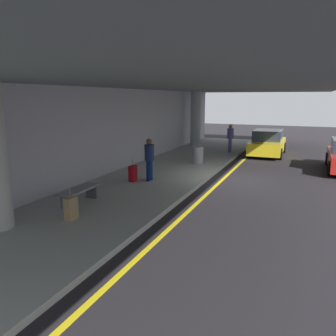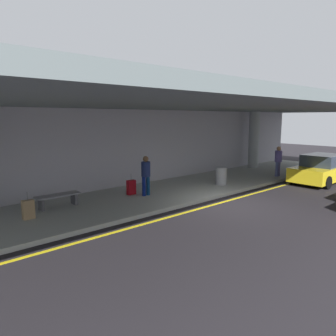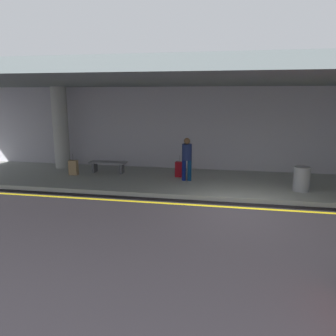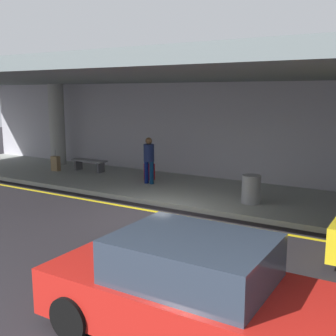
{
  "view_description": "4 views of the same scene",
  "coord_description": "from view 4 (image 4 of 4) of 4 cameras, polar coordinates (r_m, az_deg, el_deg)",
  "views": [
    {
      "loc": [
        -13.84,
        -2.71,
        3.4
      ],
      "look_at": [
        -2.31,
        2.09,
        0.78
      ],
      "focal_mm": 36.1,
      "sensor_mm": 36.0,
      "label": 1
    },
    {
      "loc": [
        -10.07,
        -7.38,
        3.4
      ],
      "look_at": [
        -1.28,
        2.45,
        1.31
      ],
      "focal_mm": 33.92,
      "sensor_mm": 36.0,
      "label": 2
    },
    {
      "loc": [
        -0.36,
        -9.67,
        3.4
      ],
      "look_at": [
        -2.62,
        2.15,
        0.81
      ],
      "focal_mm": 35.85,
      "sensor_mm": 36.0,
      "label": 3
    },
    {
      "loc": [
        6.24,
        -9.31,
        3.4
      ],
      "look_at": [
        -0.72,
        2.15,
        0.98
      ],
      "focal_mm": 44.56,
      "sensor_mm": 36.0,
      "label": 4
    }
  ],
  "objects": [
    {
      "name": "ground_plane",
      "position": [
        11.72,
        -2.48,
        -6.64
      ],
      "size": [
        60.0,
        60.0,
        0.0
      ],
      "primitive_type": "plane",
      "color": "#252226"
    },
    {
      "name": "sidewalk",
      "position": [
        14.29,
        4.45,
        -3.25
      ],
      "size": [
        26.0,
        4.2,
        0.15
      ],
      "primitive_type": "cube",
      "color": "#A6AAA2",
      "rests_on": "ground"
    },
    {
      "name": "lane_stripe_yellow",
      "position": [
        12.1,
        -1.22,
        -6.07
      ],
      "size": [
        26.0,
        0.14,
        0.01
      ],
      "primitive_type": "cube",
      "color": "yellow",
      "rests_on": "ground"
    },
    {
      "name": "support_column_far_left",
      "position": [
        19.8,
        -14.93,
        5.77
      ],
      "size": [
        0.69,
        0.69,
        3.65
      ],
      "primitive_type": "cylinder",
      "color": "#A6A8A3",
      "rests_on": "sidewalk"
    },
    {
      "name": "ceiling_overhang",
      "position": [
        13.46,
        3.69,
        12.56
      ],
      "size": [
        28.0,
        13.2,
        0.3
      ],
      "primitive_type": "cube",
      "color": "slate",
      "rests_on": "support_column_far_left"
    },
    {
      "name": "terminal_back_wall",
      "position": [
        16.01,
        8.19,
        4.76
      ],
      "size": [
        26.0,
        0.3,
        3.8
      ],
      "primitive_type": "cube",
      "color": "#ABA9B3",
      "rests_on": "ground"
    },
    {
      "name": "car_red",
      "position": [
        6.0,
        2.68,
        -16.41
      ],
      "size": [
        4.1,
        1.92,
        1.5
      ],
      "rotation": [
        0.0,
        0.0,
        -0.01
      ],
      "color": "red",
      "rests_on": "ground"
    },
    {
      "name": "traveler_with_luggage",
      "position": [
        15.01,
        -2.63,
        1.46
      ],
      "size": [
        0.38,
        0.38,
        1.68
      ],
      "rotation": [
        0.0,
        0.0,
        1.68
      ],
      "color": "#071556",
      "rests_on": "sidewalk"
    },
    {
      "name": "suitcase_upright_primary",
      "position": [
        18.23,
        -15.12,
        0.6
      ],
      "size": [
        0.36,
        0.22,
        0.9
      ],
      "rotation": [
        0.0,
        0.0,
        -0.05
      ],
      "color": "#93764E",
      "rests_on": "sidewalk"
    },
    {
      "name": "suitcase_upright_secondary",
      "position": [
        15.78,
        -2.57,
        -0.51
      ],
      "size": [
        0.36,
        0.22,
        0.9
      ],
      "rotation": [
        0.0,
        0.0,
        0.13
      ],
      "color": "#9E0C16",
      "rests_on": "sidewalk"
    },
    {
      "name": "bench_metal",
      "position": [
        17.82,
        -10.72,
        0.69
      ],
      "size": [
        1.6,
        0.5,
        0.48
      ],
      "color": "slate",
      "rests_on": "sidewalk"
    },
    {
      "name": "trash_bin_steel",
      "position": [
        12.66,
        11.29,
        -2.86
      ],
      "size": [
        0.56,
        0.56,
        0.85
      ],
      "primitive_type": "cylinder",
      "color": "gray",
      "rests_on": "sidewalk"
    }
  ]
}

